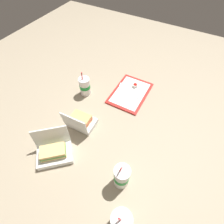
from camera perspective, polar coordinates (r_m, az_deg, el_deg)
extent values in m
plane|color=gray|center=(1.24, 0.34, -3.35)|extent=(3.20, 3.20, 0.00)
cube|color=red|center=(1.42, 5.96, 6.17)|extent=(0.37, 0.26, 0.01)
cube|color=white|center=(1.42, 5.98, 6.35)|extent=(0.33, 0.22, 0.00)
cylinder|color=white|center=(1.46, 7.58, 8.55)|extent=(0.04, 0.04, 0.02)
cylinder|color=#9E140F|center=(1.45, 7.62, 8.84)|extent=(0.03, 0.03, 0.01)
cube|color=white|center=(1.44, 4.21, 7.83)|extent=(0.12, 0.12, 0.00)
cube|color=white|center=(1.41, 8.66, 6.02)|extent=(0.11, 0.05, 0.00)
cube|color=white|center=(1.23, -9.73, -3.31)|extent=(0.14, 0.19, 0.04)
cube|color=white|center=(1.13, -12.30, -3.60)|extent=(0.03, 0.19, 0.13)
cube|color=tan|center=(1.21, -9.92, -2.50)|extent=(0.08, 0.13, 0.02)
cube|color=#D64C38|center=(1.20, -10.02, -2.06)|extent=(0.09, 0.14, 0.01)
cube|color=tan|center=(1.18, -10.13, -1.61)|extent=(0.08, 0.13, 0.02)
cube|color=white|center=(1.15, -18.09, -13.26)|extent=(0.24, 0.25, 0.04)
cube|color=white|center=(1.11, -19.30, -7.49)|extent=(0.16, 0.17, 0.14)
cube|color=#DBB770|center=(1.12, -18.47, -12.61)|extent=(0.16, 0.16, 0.02)
cube|color=#4C933D|center=(1.11, -18.68, -12.25)|extent=(0.16, 0.17, 0.01)
cube|color=#DBB770|center=(1.10, -18.90, -11.88)|extent=(0.16, 0.16, 0.02)
cylinder|color=white|center=(0.94, 2.89, -32.26)|extent=(0.09, 0.09, 0.17)
cylinder|color=#198C33|center=(0.95, 2.87, -32.29)|extent=(0.09, 0.09, 0.04)
cylinder|color=white|center=(0.85, 3.17, -31.66)|extent=(0.10, 0.10, 0.01)
cylinder|color=red|center=(0.82, 2.54, -31.60)|extent=(0.01, 0.02, 0.06)
cylinder|color=white|center=(1.39, -8.82, 8.13)|extent=(0.08, 0.08, 0.14)
cylinder|color=#198C33|center=(1.38, -8.86, 8.38)|extent=(0.08, 0.08, 0.03)
cylinder|color=white|center=(1.34, -9.21, 10.44)|extent=(0.09, 0.09, 0.01)
cylinder|color=red|center=(1.31, -9.78, 11.50)|extent=(0.02, 0.01, 0.06)
cylinder|color=white|center=(0.98, 3.13, -20.44)|extent=(0.08, 0.08, 0.17)
cylinder|color=#198C33|center=(0.98, 3.14, -20.35)|extent=(0.08, 0.08, 0.04)
cylinder|color=white|center=(0.90, 3.39, -18.73)|extent=(0.09, 0.09, 0.01)
cylinder|color=red|center=(0.86, 2.93, -18.12)|extent=(0.01, 0.02, 0.06)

